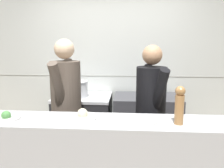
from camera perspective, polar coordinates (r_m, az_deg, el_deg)
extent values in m
cube|color=silver|center=(3.63, 0.51, 4.48)|extent=(8.00, 0.06, 2.60)
cube|color=gray|center=(3.62, 0.47, 2.07)|extent=(8.00, 0.00, 0.01)
cube|color=#232326|center=(3.50, -7.38, -10.54)|extent=(0.83, 0.70, 0.85)
cube|color=#B7BABF|center=(3.37, -7.56, -3.42)|extent=(0.84, 0.71, 0.04)
cube|color=#B7BABF|center=(3.17, -8.63, -11.56)|extent=(0.74, 0.03, 0.10)
cube|color=#38383D|center=(3.44, 8.90, -10.51)|extent=(0.97, 0.65, 0.90)
cube|color=black|center=(3.33, 9.15, -18.86)|extent=(0.96, 0.04, 0.10)
cylinder|color=#B7BABF|center=(3.31, -9.02, -1.30)|extent=(0.31, 0.31, 0.23)
cylinder|color=#B7BABF|center=(3.29, -9.08, 0.59)|extent=(0.33, 0.33, 0.01)
cone|color=#B7BABF|center=(3.28, 9.89, -2.47)|extent=(0.26, 0.26, 0.09)
cylinder|color=white|center=(2.21, -25.87, -8.13)|extent=(0.24, 0.24, 0.02)
sphere|color=#4C8C47|center=(2.20, -25.93, -7.38)|extent=(0.08, 0.08, 0.08)
cylinder|color=white|center=(2.05, -7.69, -8.57)|extent=(0.28, 0.28, 0.02)
sphere|color=beige|center=(2.04, -7.72, -7.66)|extent=(0.10, 0.10, 0.10)
cylinder|color=white|center=(1.96, 8.00, -9.44)|extent=(0.26, 0.26, 0.02)
cylinder|color=#AD7A47|center=(1.94, 17.16, -6.42)|extent=(0.08, 0.08, 0.25)
sphere|color=#AD7A47|center=(1.90, 17.42, -1.76)|extent=(0.08, 0.08, 0.08)
cube|color=black|center=(2.85, -11.40, -16.21)|extent=(0.32, 0.22, 0.81)
cylinder|color=brown|center=(2.61, -11.97, -1.49)|extent=(0.39, 0.39, 0.67)
sphere|color=beige|center=(2.56, -12.36, 8.92)|extent=(0.23, 0.23, 0.23)
cylinder|color=brown|center=(2.78, -10.44, 0.94)|extent=(0.14, 0.35, 0.56)
cylinder|color=brown|center=(2.41, -13.88, -0.63)|extent=(0.14, 0.35, 0.56)
cube|color=black|center=(2.75, 9.66, -17.51)|extent=(0.33, 0.26, 0.78)
cylinder|color=black|center=(2.50, 10.15, -2.93)|extent=(0.43, 0.43, 0.64)
sphere|color=tan|center=(2.44, 10.48, 7.50)|extent=(0.22, 0.22, 0.22)
cylinder|color=black|center=(2.67, 8.48, -0.41)|extent=(0.19, 0.34, 0.54)
cylinder|color=black|center=(2.31, 12.19, -2.18)|extent=(0.19, 0.34, 0.54)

